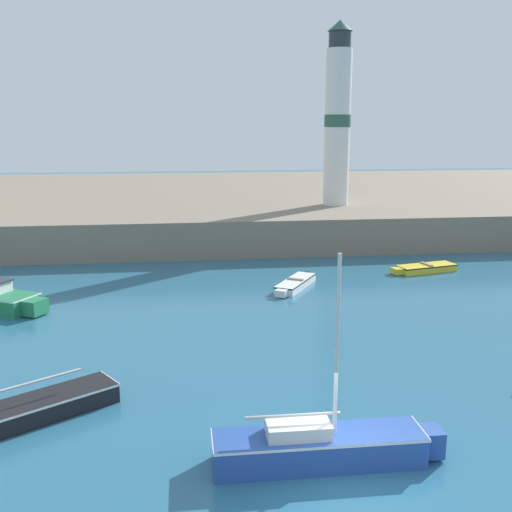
{
  "coord_description": "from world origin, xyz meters",
  "views": [
    {
      "loc": [
        -3.91,
        -13.03,
        8.56
      ],
      "look_at": [
        -0.16,
        16.46,
        2.0
      ],
      "focal_mm": 42.0,
      "sensor_mm": 36.0,
      "label": 1
    }
  ],
  "objects_px": {
    "sailboat_blue_4": "(322,445)",
    "dinghy_white_5": "(295,284)",
    "dinghy_yellow_2": "(425,268)",
    "lighthouse": "(338,118)",
    "sailboat_black_3": "(5,417)"
  },
  "relations": [
    {
      "from": "sailboat_blue_4",
      "to": "lighthouse",
      "type": "height_order",
      "value": "lighthouse"
    },
    {
      "from": "sailboat_blue_4",
      "to": "lighthouse",
      "type": "distance_m",
      "value": 33.58
    },
    {
      "from": "sailboat_black_3",
      "to": "sailboat_blue_4",
      "type": "xyz_separation_m",
      "value": [
        8.59,
        -2.93,
        0.16
      ]
    },
    {
      "from": "dinghy_yellow_2",
      "to": "lighthouse",
      "type": "bearing_deg",
      "value": 101.24
    },
    {
      "from": "dinghy_yellow_2",
      "to": "sailboat_blue_4",
      "type": "distance_m",
      "value": 22.17
    },
    {
      "from": "lighthouse",
      "to": "sailboat_black_3",
      "type": "bearing_deg",
      "value": -120.98
    },
    {
      "from": "sailboat_blue_4",
      "to": "dinghy_white_5",
      "type": "relative_size",
      "value": 1.53
    },
    {
      "from": "lighthouse",
      "to": "dinghy_white_5",
      "type": "bearing_deg",
      "value": -112.17
    },
    {
      "from": "dinghy_yellow_2",
      "to": "lighthouse",
      "type": "distance_m",
      "value": 15.1
    },
    {
      "from": "sailboat_black_3",
      "to": "dinghy_white_5",
      "type": "relative_size",
      "value": 1.61
    },
    {
      "from": "dinghy_yellow_2",
      "to": "dinghy_white_5",
      "type": "relative_size",
      "value": 1.07
    },
    {
      "from": "dinghy_yellow_2",
      "to": "sailboat_black_3",
      "type": "distance_m",
      "value": 25.44
    },
    {
      "from": "dinghy_white_5",
      "to": "lighthouse",
      "type": "bearing_deg",
      "value": 67.83
    },
    {
      "from": "sailboat_blue_4",
      "to": "dinghy_white_5",
      "type": "bearing_deg",
      "value": 81.4
    },
    {
      "from": "sailboat_black_3",
      "to": "sailboat_blue_4",
      "type": "height_order",
      "value": "sailboat_blue_4"
    }
  ]
}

